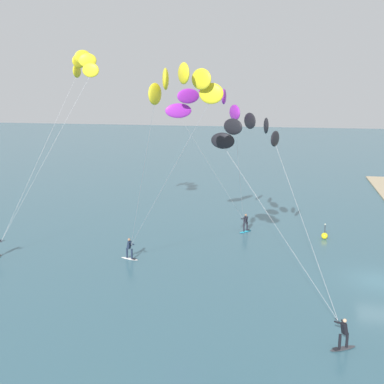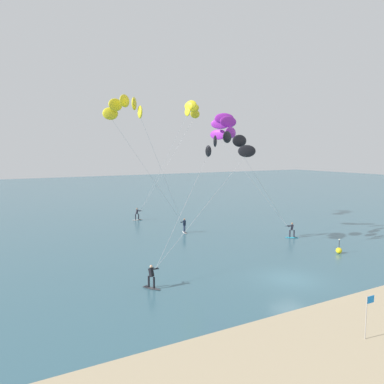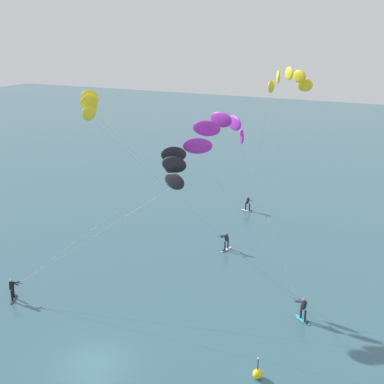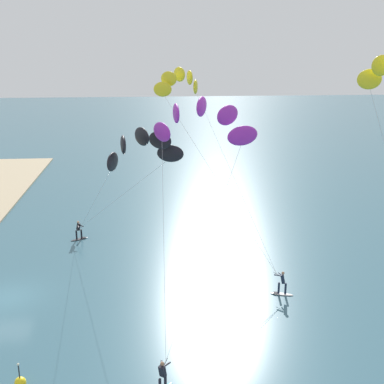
% 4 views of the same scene
% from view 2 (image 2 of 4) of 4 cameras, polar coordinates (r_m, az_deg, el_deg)
% --- Properties ---
extents(ground_plane, '(240.00, 240.00, 0.00)m').
position_cam_2_polar(ground_plane, '(30.35, 14.20, -12.32)').
color(ground_plane, '#386070').
extents(kitesurfer_nearshore, '(12.69, 9.14, 11.29)m').
position_cam_2_polar(kitesurfer_nearshore, '(35.76, 4.83, 6.40)').
color(kitesurfer_nearshore, '#333338').
rests_on(kitesurfer_nearshore, ground).
extents(kitesurfer_mid_water, '(11.23, 9.02, 14.32)m').
position_cam_2_polar(kitesurfer_mid_water, '(35.13, -9.29, 11.08)').
color(kitesurfer_mid_water, white).
rests_on(kitesurfer_mid_water, ground).
extents(kitesurfer_far_out, '(9.79, 6.30, 13.29)m').
position_cam_2_polar(kitesurfer_far_out, '(40.25, 5.14, 9.04)').
color(kitesurfer_far_out, '#23ADD1').
rests_on(kitesurfer_far_out, ground).
extents(kitesurfer_downwind, '(7.88, 7.73, 15.80)m').
position_cam_2_polar(kitesurfer_downwind, '(50.07, -0.56, 11.29)').
color(kitesurfer_downwind, white).
rests_on(kitesurfer_downwind, ground).
extents(marker_buoy, '(0.56, 0.56, 1.38)m').
position_cam_2_polar(marker_buoy, '(38.70, 20.82, -8.03)').
color(marker_buoy, yellow).
rests_on(marker_buoy, ground).
extents(beach_flag, '(0.56, 0.05, 2.20)m').
position_cam_2_polar(beach_flag, '(21.90, 24.53, -15.34)').
color(beach_flag, gray).
rests_on(beach_flag, sand_strip).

